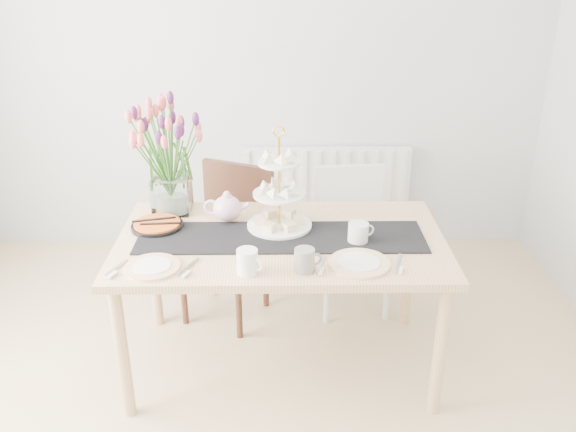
{
  "coord_description": "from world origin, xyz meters",
  "views": [
    {
      "loc": [
        0.19,
        -1.87,
        2.08
      ],
      "look_at": [
        0.22,
        0.74,
        0.89
      ],
      "focal_mm": 38.0,
      "sensor_mm": 36.0,
      "label": 1
    }
  ],
  "objects_px": {
    "teapot": "(227,208)",
    "radiator": "(325,188)",
    "tart_tin": "(157,225)",
    "chair_brown": "(230,230)",
    "cream_jug": "(358,233)",
    "plate_left": "(152,267)",
    "chair_white": "(350,227)",
    "cake_stand": "(279,203)",
    "dining_table": "(281,252)",
    "tulip_vase": "(167,141)",
    "mug_grey": "(304,260)",
    "plate_right": "(359,263)",
    "mug_white": "(247,261)"
  },
  "relations": [
    {
      "from": "teapot",
      "to": "radiator",
      "type": "bearing_deg",
      "value": 72.5
    },
    {
      "from": "radiator",
      "to": "tart_tin",
      "type": "bearing_deg",
      "value": -126.32
    },
    {
      "from": "chair_brown",
      "to": "teapot",
      "type": "relative_size",
      "value": 3.82
    },
    {
      "from": "cream_jug",
      "to": "plate_left",
      "type": "bearing_deg",
      "value": 176.46
    },
    {
      "from": "chair_brown",
      "to": "chair_white",
      "type": "xyz_separation_m",
      "value": [
        0.72,
        0.1,
        -0.03
      ]
    },
    {
      "from": "cake_stand",
      "to": "cream_jug",
      "type": "distance_m",
      "value": 0.42
    },
    {
      "from": "dining_table",
      "to": "cream_jug",
      "type": "bearing_deg",
      "value": -7.41
    },
    {
      "from": "cream_jug",
      "to": "tart_tin",
      "type": "relative_size",
      "value": 0.38
    },
    {
      "from": "radiator",
      "to": "chair_white",
      "type": "bearing_deg",
      "value": -82.03
    },
    {
      "from": "teapot",
      "to": "chair_brown",
      "type": "bearing_deg",
      "value": 102.3
    },
    {
      "from": "tulip_vase",
      "to": "chair_brown",
      "type": "bearing_deg",
      "value": 36.51
    },
    {
      "from": "mug_grey",
      "to": "plate_right",
      "type": "xyz_separation_m",
      "value": [
        0.25,
        0.05,
        -0.05
      ]
    },
    {
      "from": "chair_brown",
      "to": "cream_jug",
      "type": "height_order",
      "value": "chair_brown"
    },
    {
      "from": "radiator",
      "to": "mug_grey",
      "type": "relative_size",
      "value": 11.22
    },
    {
      "from": "chair_brown",
      "to": "tart_tin",
      "type": "relative_size",
      "value": 3.46
    },
    {
      "from": "chair_brown",
      "to": "tart_tin",
      "type": "bearing_deg",
      "value": -103.77
    },
    {
      "from": "dining_table",
      "to": "plate_right",
      "type": "distance_m",
      "value": 0.45
    },
    {
      "from": "mug_white",
      "to": "tulip_vase",
      "type": "bearing_deg",
      "value": 156.8
    },
    {
      "from": "radiator",
      "to": "cake_stand",
      "type": "distance_m",
      "value": 1.39
    },
    {
      "from": "teapot",
      "to": "cream_jug",
      "type": "bearing_deg",
      "value": -12.11
    },
    {
      "from": "chair_white",
      "to": "mug_white",
      "type": "relative_size",
      "value": 7.64
    },
    {
      "from": "dining_table",
      "to": "chair_white",
      "type": "distance_m",
      "value": 0.8
    },
    {
      "from": "chair_brown",
      "to": "plate_left",
      "type": "xyz_separation_m",
      "value": [
        -0.27,
        -0.84,
        0.23
      ]
    },
    {
      "from": "plate_right",
      "to": "chair_brown",
      "type": "bearing_deg",
      "value": 128.25
    },
    {
      "from": "tart_tin",
      "to": "mug_white",
      "type": "relative_size",
      "value": 2.34
    },
    {
      "from": "tulip_vase",
      "to": "plate_right",
      "type": "relative_size",
      "value": 2.55
    },
    {
      "from": "chair_white",
      "to": "cream_jug",
      "type": "height_order",
      "value": "same"
    },
    {
      "from": "radiator",
      "to": "mug_grey",
      "type": "bearing_deg",
      "value": -97.06
    },
    {
      "from": "dining_table",
      "to": "cream_jug",
      "type": "xyz_separation_m",
      "value": [
        0.37,
        -0.05,
        0.13
      ]
    },
    {
      "from": "chair_brown",
      "to": "chair_white",
      "type": "bearing_deg",
      "value": 31.85
    },
    {
      "from": "tulip_vase",
      "to": "mug_grey",
      "type": "bearing_deg",
      "value": -44.27
    },
    {
      "from": "cream_jug",
      "to": "chair_brown",
      "type": "bearing_deg",
      "value": 119.95
    },
    {
      "from": "chair_white",
      "to": "cake_stand",
      "type": "height_order",
      "value": "cake_stand"
    },
    {
      "from": "chair_white",
      "to": "cream_jug",
      "type": "distance_m",
      "value": 0.77
    },
    {
      "from": "radiator",
      "to": "teapot",
      "type": "height_order",
      "value": "teapot"
    },
    {
      "from": "radiator",
      "to": "dining_table",
      "type": "xyz_separation_m",
      "value": [
        -0.32,
        -1.4,
        0.22
      ]
    },
    {
      "from": "tulip_vase",
      "to": "plate_left",
      "type": "distance_m",
      "value": 0.74
    },
    {
      "from": "tulip_vase",
      "to": "mug_white",
      "type": "relative_size",
      "value": 6.35
    },
    {
      "from": "plate_left",
      "to": "plate_right",
      "type": "distance_m",
      "value": 0.92
    },
    {
      "from": "tulip_vase",
      "to": "plate_left",
      "type": "height_order",
      "value": "tulip_vase"
    },
    {
      "from": "chair_brown",
      "to": "tart_tin",
      "type": "xyz_separation_m",
      "value": [
        -0.33,
        -0.43,
        0.24
      ]
    },
    {
      "from": "chair_white",
      "to": "mug_grey",
      "type": "xyz_separation_m",
      "value": [
        -0.32,
        -0.98,
        0.31
      ]
    },
    {
      "from": "radiator",
      "to": "mug_white",
      "type": "height_order",
      "value": "mug_white"
    },
    {
      "from": "teapot",
      "to": "plate_left",
      "type": "xyz_separation_m",
      "value": [
        -0.3,
        -0.49,
        -0.07
      ]
    },
    {
      "from": "mug_grey",
      "to": "radiator",
      "type": "bearing_deg",
      "value": 71.77
    },
    {
      "from": "chair_white",
      "to": "teapot",
      "type": "height_order",
      "value": "teapot"
    },
    {
      "from": "chair_white",
      "to": "tart_tin",
      "type": "distance_m",
      "value": 1.21
    },
    {
      "from": "cake_stand",
      "to": "mug_white",
      "type": "distance_m",
      "value": 0.48
    },
    {
      "from": "chair_white",
      "to": "tart_tin",
      "type": "height_order",
      "value": "chair_white"
    },
    {
      "from": "dining_table",
      "to": "cake_stand",
      "type": "bearing_deg",
      "value": 93.89
    }
  ]
}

